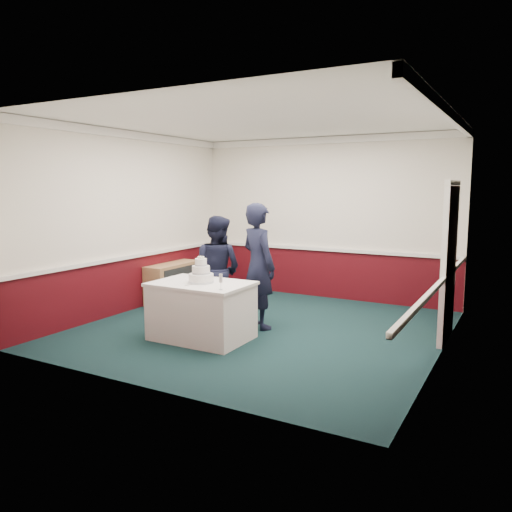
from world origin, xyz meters
The scene contains 9 objects.
ground centered at (0.00, 0.00, 0.00)m, with size 5.00×5.00×0.00m, color #132A30.
room_shell centered at (0.08, 0.61, 1.97)m, with size 5.00×5.00×3.00m.
sideboard centered at (-2.28, 0.83, 0.35)m, with size 0.41×1.20×0.70m.
cake_table centered at (-0.50, -0.81, 0.40)m, with size 1.32×0.92×0.79m.
wedding_cake centered at (-0.50, -0.81, 0.90)m, with size 0.35×0.35×0.36m.
cake_knife centered at (-0.53, -1.01, 0.79)m, with size 0.01×0.22×0.01m, color silver.
champagne_flute centered at (0.00, -1.09, 0.93)m, with size 0.05×0.05×0.21m.
person_man centered at (-0.79, 0.03, 0.83)m, with size 0.80×0.63×1.65m, color black.
person_woman centered at (-0.08, 0.07, 0.93)m, with size 0.68×0.44×1.86m, color black.
Camera 1 is at (3.38, -6.31, 2.08)m, focal length 35.00 mm.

